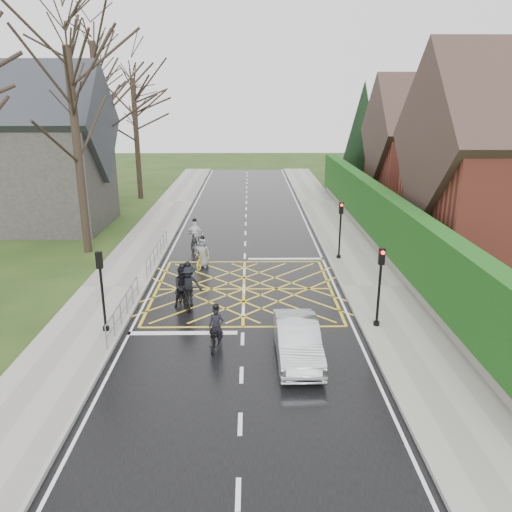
{
  "coord_description": "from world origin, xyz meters",
  "views": [
    {
      "loc": [
        0.28,
        -21.47,
        8.42
      ],
      "look_at": [
        0.57,
        0.96,
        1.3
      ],
      "focal_mm": 35.0,
      "sensor_mm": 36.0,
      "label": 1
    }
  ],
  "objects_px": {
    "cyclist_back": "(183,290)",
    "car": "(298,340)",
    "cyclist_mid": "(189,290)",
    "cyclist_rear": "(216,333)",
    "cyclist_lead": "(203,256)",
    "cyclist_front": "(195,237)"
  },
  "relations": [
    {
      "from": "cyclist_rear",
      "to": "cyclist_mid",
      "type": "bearing_deg",
      "value": 118.15
    },
    {
      "from": "cyclist_back",
      "to": "cyclist_mid",
      "type": "height_order",
      "value": "cyclist_mid"
    },
    {
      "from": "cyclist_back",
      "to": "cyclist_rear",
      "type": "bearing_deg",
      "value": -87.71
    },
    {
      "from": "cyclist_lead",
      "to": "cyclist_rear",
      "type": "bearing_deg",
      "value": -68.52
    },
    {
      "from": "cyclist_mid",
      "to": "cyclist_lead",
      "type": "height_order",
      "value": "cyclist_mid"
    },
    {
      "from": "cyclist_back",
      "to": "cyclist_lead",
      "type": "xyz_separation_m",
      "value": [
        0.37,
        5.13,
        -0.13
      ]
    },
    {
      "from": "cyclist_back",
      "to": "cyclist_front",
      "type": "distance_m",
      "value": 8.55
    },
    {
      "from": "cyclist_front",
      "to": "cyclist_rear",
      "type": "bearing_deg",
      "value": -71.69
    },
    {
      "from": "cyclist_mid",
      "to": "car",
      "type": "distance_m",
      "value": 6.18
    },
    {
      "from": "cyclist_back",
      "to": "cyclist_front",
      "type": "height_order",
      "value": "cyclist_back"
    },
    {
      "from": "cyclist_mid",
      "to": "cyclist_front",
      "type": "distance_m",
      "value": 8.48
    },
    {
      "from": "cyclist_rear",
      "to": "cyclist_front",
      "type": "distance_m",
      "value": 12.31
    },
    {
      "from": "cyclist_back",
      "to": "cyclist_mid",
      "type": "xyz_separation_m",
      "value": [
        0.22,
        0.08,
        -0.01
      ]
    },
    {
      "from": "cyclist_rear",
      "to": "cyclist_back",
      "type": "height_order",
      "value": "cyclist_back"
    },
    {
      "from": "cyclist_back",
      "to": "cyclist_front",
      "type": "xyz_separation_m",
      "value": [
        -0.39,
        8.54,
        -0.05
      ]
    },
    {
      "from": "cyclist_rear",
      "to": "cyclist_mid",
      "type": "xyz_separation_m",
      "value": [
        -1.4,
        3.69,
        0.19
      ]
    },
    {
      "from": "cyclist_front",
      "to": "car",
      "type": "xyz_separation_m",
      "value": [
        4.78,
        -13.01,
        0.0
      ]
    },
    {
      "from": "cyclist_rear",
      "to": "car",
      "type": "height_order",
      "value": "cyclist_rear"
    },
    {
      "from": "cyclist_lead",
      "to": "car",
      "type": "relative_size",
      "value": 0.45
    },
    {
      "from": "cyclist_mid",
      "to": "cyclist_lead",
      "type": "relative_size",
      "value": 1.14
    },
    {
      "from": "cyclist_mid",
      "to": "cyclist_front",
      "type": "bearing_deg",
      "value": 84.57
    },
    {
      "from": "cyclist_back",
      "to": "car",
      "type": "xyz_separation_m",
      "value": [
        4.4,
        -4.47,
        -0.05
      ]
    }
  ]
}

